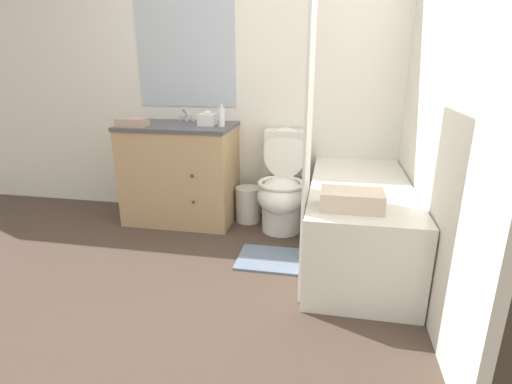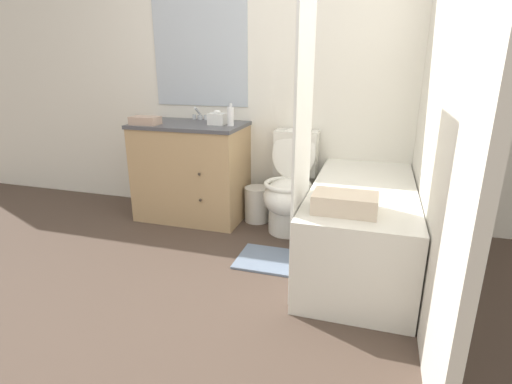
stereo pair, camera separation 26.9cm
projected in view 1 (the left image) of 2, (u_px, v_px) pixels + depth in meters
The scene contains 14 objects.
ground_plane at pixel (210, 322), 2.17m from camera, with size 14.00×14.00×0.00m, color #47382D.
wall_back at pixel (264, 73), 3.36m from camera, with size 8.00×0.06×2.50m.
wall_right at pixel (436, 79), 2.35m from camera, with size 0.05×2.67×2.50m.
vanity_cabinet at pixel (181, 172), 3.46m from camera, with size 0.94×0.59×0.85m.
sink_faucet at pixel (186, 117), 3.51m from camera, with size 0.14×0.12×0.12m.
toilet at pixel (283, 188), 3.27m from camera, with size 0.38×0.62×0.83m.
bathtub at pixel (358, 221), 2.80m from camera, with size 0.67×1.49×0.56m.
shower_curtain at pixel (308, 133), 2.27m from camera, with size 0.02×0.49×1.91m.
wastebasket at pixel (248, 204), 3.50m from camera, with size 0.22×0.22×0.31m.
tissue_box at pixel (207, 119), 3.26m from camera, with size 0.14×0.12×0.12m.
soap_dispenser at pixel (221, 116), 3.20m from camera, with size 0.05×0.05×0.18m.
hand_towel_folded at pixel (133, 122), 3.21m from camera, with size 0.23×0.15×0.07m.
bath_towel_folded at pixel (352, 200), 2.24m from camera, with size 0.35×0.21×0.11m.
bath_mat at pixel (270, 259), 2.84m from camera, with size 0.46×0.38×0.02m.
Camera 1 is at (0.60, -1.76, 1.35)m, focal length 28.00 mm.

